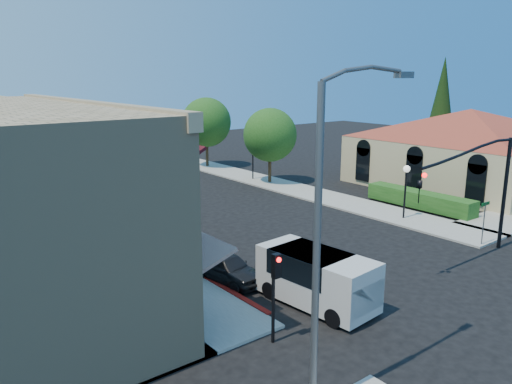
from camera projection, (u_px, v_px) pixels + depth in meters
ground at (440, 296)px, 21.17m from camera, size 120.00×120.00×0.00m
sidewalk_left at (42, 202)px, 36.60m from camera, size 3.50×50.00×0.12m
sidewalk_right at (236, 174)px, 47.10m from camera, size 3.50×50.00×0.12m
curb_red_strip at (201, 277)px, 23.16m from camera, size 0.25×10.00×0.06m
mission_building at (468, 140)px, 42.32m from camera, size 30.12×30.12×6.40m
hedge at (419, 208)px, 35.09m from camera, size 1.40×8.00×1.10m
conifer_far at (442, 104)px, 50.32m from camera, size 3.20×3.20×11.00m
street_tree_a at (270, 135)px, 42.36m from camera, size 4.56×4.56×6.48m
street_tree_b at (206, 122)px, 49.94m from camera, size 4.94×4.94×7.02m
signal_mast_arm at (486, 179)px, 24.89m from camera, size 8.01×0.39×6.00m
secondary_signal at (275, 281)px, 16.91m from camera, size 0.28×0.42×3.32m
cobra_streetlight at (327, 228)px, 12.94m from camera, size 3.60×0.25×9.31m
street_name_sign at (484, 216)px, 26.96m from camera, size 0.80×0.06×2.50m
lamppost_left_near at (168, 227)px, 21.57m from camera, size 0.44×0.44×3.57m
lamppost_left_far at (64, 177)px, 32.31m from camera, size 0.44×0.44×3.57m
lamppost_right_near at (406, 178)px, 31.77m from camera, size 0.44×0.44×3.57m
lamppost_right_far at (253, 150)px, 44.04m from camera, size 0.44×0.44×3.57m
white_van at (318, 276)px, 20.08m from camera, size 2.57×5.12×2.19m
parked_car_a at (227, 267)px, 22.57m from camera, size 2.04×4.04×1.32m
parked_car_b at (163, 235)px, 27.27m from camera, size 1.38×3.75×1.23m
parked_car_c at (113, 210)px, 32.66m from camera, size 1.72×3.80×1.08m
parked_car_d at (86, 192)px, 37.48m from camera, size 2.44×4.42×1.17m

